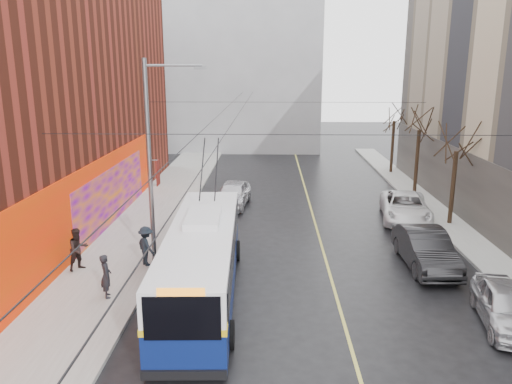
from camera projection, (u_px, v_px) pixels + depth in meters
sidewalk_left at (129, 246)px, 24.56m from camera, size 4.00×60.00×0.15m
sidewalk_right at (478, 249)px, 24.11m from camera, size 2.00×60.00×0.15m
lane_line at (319, 236)px, 26.26m from camera, size 0.12×50.00×0.01m
building_far at (225, 63)px, 54.30m from camera, size 20.50×12.10×18.00m
streetlight_pole at (153, 158)px, 21.40m from camera, size 2.65×0.60×9.00m
catenary_wires at (242, 115)px, 25.59m from camera, size 18.00×60.00×0.22m
tree_near at (458, 137)px, 26.79m from camera, size 3.20×3.20×6.40m
tree_mid at (420, 119)px, 33.51m from camera, size 3.20×3.20×6.68m
tree_far at (395, 111)px, 40.32m from camera, size 3.20×3.20×6.57m
pigeons_flying at (257, 95)px, 21.24m from camera, size 2.55×3.51×1.44m
trolleybus at (202, 260)px, 19.00m from camera, size 2.98×11.46×5.39m
parked_car_a at (507, 306)px, 17.00m from camera, size 2.37×4.49×1.46m
parked_car_b at (425, 249)px, 22.03m from camera, size 1.85×5.11×1.67m
parked_car_c at (405, 207)px, 28.74m from camera, size 3.42×5.96×1.56m
following_car at (233, 194)px, 31.64m from camera, size 2.44×4.89×1.60m
pedestrian_a at (106, 276)px, 18.76m from camera, size 0.62×0.73×1.70m
pedestrian_b at (78, 249)px, 21.30m from camera, size 1.11×1.14×1.86m
pedestrian_c at (146, 246)px, 21.81m from camera, size 1.26×1.28×1.77m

